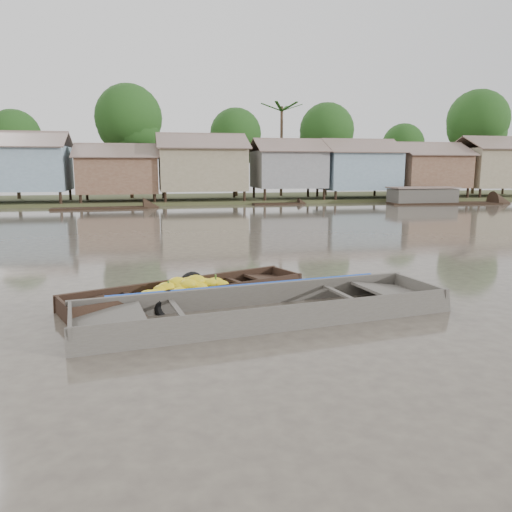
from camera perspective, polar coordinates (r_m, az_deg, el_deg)
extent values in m
plane|color=#483F37|center=(10.59, -2.89, -5.48)|extent=(120.00, 120.00, 0.00)
cube|color=#384723|center=(43.19, -9.96, 6.28)|extent=(120.00, 12.00, 0.50)
cube|color=#7B97AA|center=(40.55, -25.06, 9.05)|extent=(6.20, 5.20, 3.20)
cube|color=brown|center=(39.23, -25.75, 12.00)|extent=(6.60, 3.02, 1.28)
cube|color=brown|center=(41.97, -24.85, 11.88)|extent=(6.60, 3.02, 1.28)
cube|color=brown|center=(39.63, -15.42, 8.91)|extent=(5.80, 4.60, 2.70)
cube|color=brown|center=(38.40, -15.65, 11.56)|extent=(6.20, 2.67, 1.14)
cube|color=brown|center=(40.88, -15.45, 11.46)|extent=(6.20, 2.67, 1.14)
cube|color=gray|center=(39.78, -6.23, 9.86)|extent=(6.50, 5.30, 3.30)
cube|color=brown|center=(38.40, -6.06, 12.99)|extent=(6.90, 3.08, 1.31)
cube|color=brown|center=(41.25, -6.50, 12.79)|extent=(6.90, 3.08, 1.31)
cube|color=gray|center=(41.10, 3.67, 9.84)|extent=(5.40, 4.70, 2.90)
cube|color=brown|center=(39.91, 4.21, 12.55)|extent=(5.80, 2.73, 1.17)
cube|color=brown|center=(42.35, 3.23, 12.43)|extent=(5.80, 2.73, 1.17)
cube|color=#7B97AA|center=(43.11, 11.48, 9.55)|extent=(6.00, 5.00, 3.10)
cube|color=brown|center=(41.90, 12.33, 12.24)|extent=(6.40, 2.90, 1.24)
cube|color=brown|center=(44.38, 10.87, 12.17)|extent=(6.40, 2.90, 1.24)
cube|color=brown|center=(46.08, 19.01, 9.17)|extent=(5.70, 4.90, 2.80)
cube|color=brown|center=(44.97, 20.03, 11.46)|extent=(6.10, 2.85, 1.21)
cube|color=brown|center=(47.24, 18.31, 11.47)|extent=(6.10, 2.85, 1.21)
cube|color=gray|center=(49.72, 25.55, 9.06)|extent=(6.30, 5.10, 3.40)
cube|color=brown|center=(48.67, 26.74, 11.50)|extent=(6.70, 2.96, 1.26)
cube|color=brown|center=(50.86, 24.78, 11.55)|extent=(6.70, 2.96, 1.26)
cylinder|color=#473323|center=(45.28, -25.65, 8.72)|extent=(0.28, 0.28, 4.90)
sphere|color=#113812|center=(45.34, -25.93, 12.25)|extent=(4.20, 4.20, 4.20)
cylinder|color=#473323|center=(43.09, -14.15, 10.31)|extent=(0.28, 0.28, 6.30)
sphere|color=#113812|center=(43.26, -14.36, 15.08)|extent=(5.40, 5.40, 5.40)
cylinder|color=#473323|center=(44.72, -2.30, 9.92)|extent=(0.28, 0.28, 5.25)
sphere|color=#113812|center=(44.80, -2.33, 13.76)|extent=(4.50, 4.50, 4.50)
cylinder|color=#473323|center=(45.81, 7.98, 10.05)|extent=(0.28, 0.28, 5.60)
sphere|color=#113812|center=(45.91, 8.08, 14.05)|extent=(4.80, 4.80, 4.80)
cylinder|color=#473323|center=(50.00, 16.33, 9.15)|extent=(0.28, 0.28, 4.55)
sphere|color=#113812|center=(50.03, 16.48, 12.13)|extent=(3.90, 3.90, 3.90)
cylinder|color=#473323|center=(52.84, 23.71, 9.89)|extent=(0.28, 0.28, 6.65)
sphere|color=#113812|center=(53.01, 24.01, 13.99)|extent=(5.70, 5.70, 5.70)
cylinder|color=#473323|center=(45.10, 2.92, 11.66)|extent=(0.24, 0.24, 8.00)
cube|color=black|center=(11.00, -7.63, -5.39)|extent=(5.23, 2.86, 0.08)
cube|color=black|center=(11.44, -8.92, -3.74)|extent=(5.02, 2.11, 0.50)
cube|color=black|center=(10.45, -6.28, -5.02)|extent=(5.02, 2.11, 0.50)
cube|color=black|center=(12.28, 3.38, -2.67)|extent=(0.48, 1.10, 0.47)
cube|color=black|center=(12.00, 1.64, -2.67)|extent=(1.22, 1.27, 0.19)
cube|color=black|center=(10.12, -21.15, -6.17)|extent=(0.48, 1.10, 0.47)
cube|color=black|center=(10.20, -18.67, -5.54)|extent=(1.22, 1.27, 0.19)
cube|color=black|center=(10.45, -13.86, -4.70)|extent=(0.50, 1.07, 0.05)
cube|color=black|center=(11.50, -2.06, -3.04)|extent=(0.50, 1.07, 0.05)
ellipsoid|color=yellow|center=(11.00, -5.96, -3.14)|extent=(0.47, 0.40, 0.24)
ellipsoid|color=yellow|center=(10.71, -10.73, -3.82)|extent=(0.43, 0.37, 0.23)
ellipsoid|color=yellow|center=(10.69, -6.48, -4.35)|extent=(0.41, 0.35, 0.21)
ellipsoid|color=yellow|center=(10.75, -10.14, -3.63)|extent=(0.51, 0.43, 0.26)
ellipsoid|color=yellow|center=(10.34, -11.04, -5.36)|extent=(0.40, 0.34, 0.21)
ellipsoid|color=yellow|center=(10.72, -7.78, -3.29)|extent=(0.48, 0.41, 0.25)
ellipsoid|color=yellow|center=(11.30, -7.29, -3.38)|extent=(0.44, 0.37, 0.23)
ellipsoid|color=yellow|center=(11.43, -4.71, -3.09)|extent=(0.50, 0.42, 0.26)
ellipsoid|color=yellow|center=(10.91, -6.91, -2.85)|extent=(0.52, 0.44, 0.27)
ellipsoid|color=yellow|center=(10.57, -11.46, -4.45)|extent=(0.51, 0.43, 0.26)
ellipsoid|color=yellow|center=(10.92, -8.98, -3.47)|extent=(0.45, 0.38, 0.23)
ellipsoid|color=yellow|center=(10.56, -11.83, -4.95)|extent=(0.39, 0.34, 0.20)
ellipsoid|color=yellow|center=(11.06, -8.88, -3.53)|extent=(0.41, 0.35, 0.21)
ellipsoid|color=yellow|center=(10.55, -8.71, -4.08)|extent=(0.39, 0.33, 0.20)
ellipsoid|color=yellow|center=(11.04, -9.56, -3.37)|extent=(0.40, 0.34, 0.21)
ellipsoid|color=yellow|center=(10.83, -6.47, -3.62)|extent=(0.44, 0.38, 0.23)
ellipsoid|color=yellow|center=(10.75, -8.49, -3.55)|extent=(0.47, 0.40, 0.25)
ellipsoid|color=yellow|center=(10.84, -7.13, -3.40)|extent=(0.45, 0.39, 0.24)
ellipsoid|color=yellow|center=(11.12, -4.07, -3.38)|extent=(0.47, 0.40, 0.24)
ellipsoid|color=yellow|center=(10.97, -7.75, -2.91)|extent=(0.39, 0.33, 0.20)
ellipsoid|color=yellow|center=(11.07, -2.71, -3.91)|extent=(0.42, 0.36, 0.22)
ellipsoid|color=yellow|center=(11.00, -8.83, -3.42)|extent=(0.45, 0.39, 0.23)
ellipsoid|color=yellow|center=(10.95, -5.29, -3.10)|extent=(0.40, 0.34, 0.21)
ellipsoid|color=yellow|center=(10.44, -10.10, -4.94)|extent=(0.49, 0.42, 0.26)
ellipsoid|color=yellow|center=(11.35, -7.20, -3.38)|extent=(0.42, 0.36, 0.22)
ellipsoid|color=yellow|center=(11.42, -5.52, -3.34)|extent=(0.44, 0.38, 0.23)
ellipsoid|color=yellow|center=(10.50, -10.22, -4.51)|extent=(0.45, 0.39, 0.23)
ellipsoid|color=yellow|center=(10.69, -12.17, -4.42)|extent=(0.46, 0.40, 0.24)
ellipsoid|color=yellow|center=(10.82, -8.99, -3.03)|extent=(0.48, 0.41, 0.25)
ellipsoid|color=yellow|center=(10.48, -10.69, -4.59)|extent=(0.51, 0.43, 0.26)
ellipsoid|color=yellow|center=(10.98, -8.19, -3.28)|extent=(0.48, 0.41, 0.25)
cylinder|color=#3F6626|center=(10.68, -9.98, -3.25)|extent=(0.04, 0.04, 0.17)
cylinder|color=#3F6626|center=(10.96, -6.80, -2.83)|extent=(0.04, 0.04, 0.17)
cylinder|color=#3F6626|center=(11.18, -4.63, -2.53)|extent=(0.04, 0.04, 0.17)
torus|color=black|center=(11.66, -7.39, -3.34)|extent=(0.67, 0.40, 0.65)
torus|color=black|center=(10.07, -9.92, -5.60)|extent=(0.67, 0.40, 0.65)
cube|color=#47423C|center=(9.70, 1.16, -7.44)|extent=(7.20, 2.49, 0.08)
cube|color=#47423C|center=(10.40, -0.57, -4.79)|extent=(7.16, 1.17, 0.58)
cube|color=#47423C|center=(8.86, 3.20, -7.50)|extent=(7.16, 1.17, 0.58)
cube|color=#47423C|center=(11.35, 18.05, -4.03)|extent=(0.31, 1.75, 0.55)
cube|color=#47423C|center=(10.97, 15.54, -4.01)|extent=(1.42, 1.68, 0.23)
cube|color=#47423C|center=(9.02, -20.43, -7.83)|extent=(0.31, 1.75, 0.55)
cube|color=#47423C|center=(9.01, -16.53, -7.16)|extent=(1.42, 1.68, 0.23)
cube|color=#47423C|center=(9.14, -8.80, -6.30)|extent=(0.34, 1.69, 0.05)
cube|color=#47423C|center=(10.31, 9.97, -4.43)|extent=(0.34, 1.69, 0.05)
cube|color=#665E54|center=(9.68, 1.16, -7.21)|extent=(5.51, 2.12, 0.02)
cube|color=#113DAE|center=(10.40, -0.68, -3.54)|extent=(5.78, 0.90, 0.14)
torus|color=olive|center=(10.77, 16.08, -5.68)|extent=(0.40, 0.40, 0.06)
torus|color=olive|center=(10.76, 16.10, -5.48)|extent=(0.33, 0.33, 0.06)
cube|color=black|center=(38.02, 2.43, 5.83)|extent=(3.72, 0.96, 0.35)
cube|color=black|center=(40.98, 20.64, 5.50)|extent=(8.60, 2.99, 0.35)
cube|color=black|center=(35.41, -17.41, 5.04)|extent=(6.33, 1.79, 0.35)
cube|color=black|center=(40.74, 18.47, 6.45)|extent=(5.00, 2.00, 1.20)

